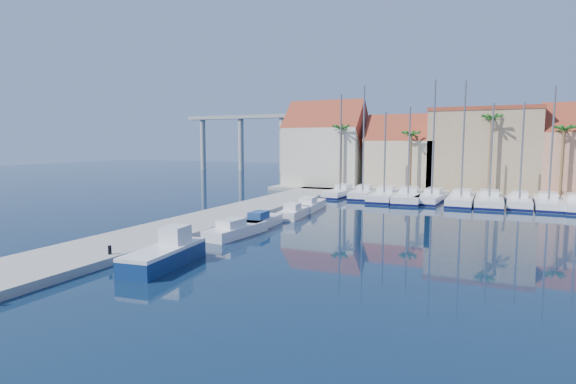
# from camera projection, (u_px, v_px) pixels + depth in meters

# --- Properties ---
(ground) EXTENTS (260.00, 260.00, 0.00)m
(ground) POSITION_uv_depth(u_px,v_px,m) (219.00, 268.00, 25.78)
(ground) COLOR black
(ground) RESTS_ON ground
(quay_west) EXTENTS (6.00, 77.00, 0.50)m
(quay_west) POSITION_uv_depth(u_px,v_px,m) (216.00, 218.00, 41.66)
(quay_west) COLOR gray
(quay_west) RESTS_ON ground
(shore_north) EXTENTS (54.00, 16.00, 0.50)m
(shore_north) POSITION_uv_depth(u_px,v_px,m) (458.00, 191.00, 65.23)
(shore_north) COLOR gray
(shore_north) RESTS_ON ground
(bollard) EXTENTS (0.21, 0.21, 0.53)m
(bollard) POSITION_uv_depth(u_px,v_px,m) (110.00, 250.00, 26.99)
(bollard) COLOR black
(bollard) RESTS_ON quay_west
(fishing_boat) EXTENTS (2.71, 6.37, 2.16)m
(fishing_boat) POSITION_uv_depth(u_px,v_px,m) (166.00, 253.00, 26.34)
(fishing_boat) COLOR navy
(fishing_boat) RESTS_ON ground
(motorboat_west_0) EXTENTS (2.54, 6.24, 1.40)m
(motorboat_west_0) POSITION_uv_depth(u_px,v_px,m) (235.00, 230.00, 34.71)
(motorboat_west_0) COLOR white
(motorboat_west_0) RESTS_ON ground
(motorboat_west_1) EXTENTS (1.96, 5.51, 1.40)m
(motorboat_west_1) POSITION_uv_depth(u_px,v_px,m) (261.00, 221.00, 38.51)
(motorboat_west_1) COLOR white
(motorboat_west_1) RESTS_ON ground
(motorboat_west_2) EXTENTS (2.27, 5.61, 1.40)m
(motorboat_west_2) POSITION_uv_depth(u_px,v_px,m) (294.00, 212.00, 43.58)
(motorboat_west_2) COLOR white
(motorboat_west_2) RESTS_ON ground
(motorboat_west_3) EXTENTS (2.78, 6.84, 1.40)m
(motorboat_west_3) POSITION_uv_depth(u_px,v_px,m) (309.00, 205.00, 48.81)
(motorboat_west_3) COLOR white
(motorboat_west_3) RESTS_ON ground
(sailboat_0) EXTENTS (2.83, 8.96, 13.54)m
(sailboat_0) POSITION_uv_depth(u_px,v_px,m) (341.00, 192.00, 60.54)
(sailboat_0) COLOR white
(sailboat_0) RESTS_ON ground
(sailboat_1) EXTENTS (3.11, 9.36, 14.55)m
(sailboat_1) POSITION_uv_depth(u_px,v_px,m) (363.00, 193.00, 59.53)
(sailboat_1) COLOR white
(sailboat_1) RESTS_ON ground
(sailboat_2) EXTENTS (3.20, 10.75, 11.02)m
(sailboat_2) POSITION_uv_depth(u_px,v_px,m) (385.00, 195.00, 57.20)
(sailboat_2) COLOR white
(sailboat_2) RESTS_ON ground
(sailboat_3) EXTENTS (4.16, 12.19, 11.55)m
(sailboat_3) POSITION_uv_depth(u_px,v_px,m) (408.00, 196.00, 56.32)
(sailboat_3) COLOR white
(sailboat_3) RESTS_ON ground
(sailboat_4) EXTENTS (3.44, 10.18, 14.66)m
(sailboat_4) POSITION_uv_depth(u_px,v_px,m) (432.00, 197.00, 55.16)
(sailboat_4) COLOR white
(sailboat_4) RESTS_ON ground
(sailboat_5) EXTENTS (3.00, 10.77, 14.31)m
(sailboat_5) POSITION_uv_depth(u_px,v_px,m) (461.00, 199.00, 53.44)
(sailboat_5) COLOR white
(sailboat_5) RESTS_ON ground
(sailboat_6) EXTENTS (3.02, 11.34, 11.72)m
(sailboat_6) POSITION_uv_depth(u_px,v_px,m) (489.00, 200.00, 52.66)
(sailboat_6) COLOR white
(sailboat_6) RESTS_ON ground
(sailboat_7) EXTENTS (2.92, 9.73, 11.62)m
(sailboat_7) POSITION_uv_depth(u_px,v_px,m) (519.00, 201.00, 51.21)
(sailboat_7) COLOR white
(sailboat_7) RESTS_ON ground
(sailboat_8) EXTENTS (3.29, 10.45, 13.28)m
(sailboat_8) POSITION_uv_depth(u_px,v_px,m) (548.00, 202.00, 50.26)
(sailboat_8) COLOR white
(sailboat_8) RESTS_ON ground
(building_0) EXTENTS (12.30, 9.00, 13.50)m
(building_0) POSITION_uv_depth(u_px,v_px,m) (326.00, 147.00, 71.78)
(building_0) COLOR beige
(building_0) RESTS_ON shore_north
(building_1) EXTENTS (10.30, 8.00, 11.00)m
(building_1) POSITION_uv_depth(u_px,v_px,m) (402.00, 156.00, 67.03)
(building_1) COLOR tan
(building_1) RESTS_ON shore_north
(building_2) EXTENTS (14.20, 10.20, 11.50)m
(building_2) POSITION_uv_depth(u_px,v_px,m) (483.00, 150.00, 63.36)
(building_2) COLOR tan
(building_2) RESTS_ON shore_north
(palm_0) EXTENTS (2.60, 2.60, 10.15)m
(palm_0) POSITION_uv_depth(u_px,v_px,m) (341.00, 130.00, 65.34)
(palm_0) COLOR brown
(palm_0) RESTS_ON shore_north
(palm_1) EXTENTS (2.60, 2.60, 9.15)m
(palm_1) POSITION_uv_depth(u_px,v_px,m) (411.00, 136.00, 61.37)
(palm_1) COLOR brown
(palm_1) RESTS_ON shore_north
(palm_2) EXTENTS (2.60, 2.60, 11.15)m
(palm_2) POSITION_uv_depth(u_px,v_px,m) (492.00, 121.00, 57.10)
(palm_2) COLOR brown
(palm_2) RESTS_ON shore_north
(palm_3) EXTENTS (2.60, 2.60, 9.65)m
(palm_3) POSITION_uv_depth(u_px,v_px,m) (564.00, 131.00, 54.00)
(palm_3) COLOR brown
(palm_3) RESTS_ON shore_north
(viaduct) EXTENTS (48.00, 2.20, 14.45)m
(viaduct) POSITION_uv_depth(u_px,v_px,m) (264.00, 131.00, 114.95)
(viaduct) COLOR #9E9E99
(viaduct) RESTS_ON ground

